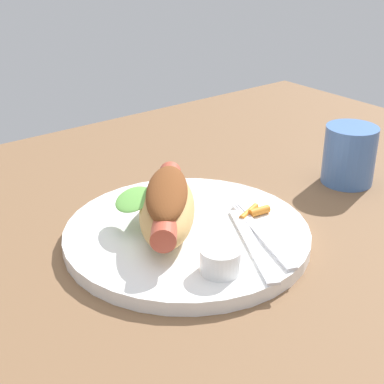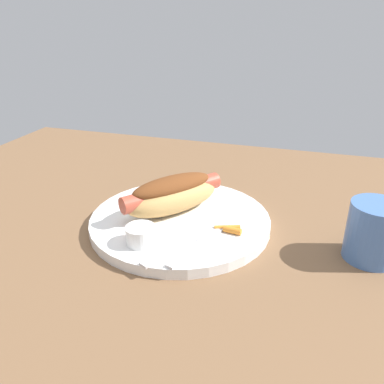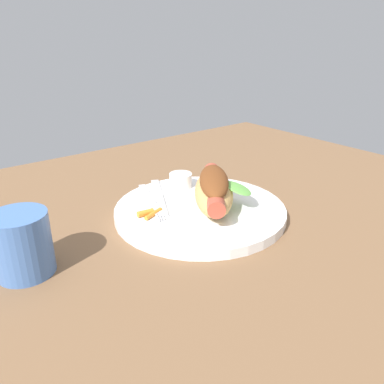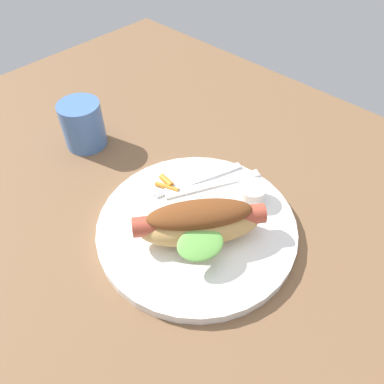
% 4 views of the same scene
% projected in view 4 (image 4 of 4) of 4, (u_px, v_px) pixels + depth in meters
% --- Properties ---
extents(ground_plane, '(1.20, 0.90, 0.02)m').
position_uv_depth(ground_plane, '(189.00, 222.00, 0.56)').
color(ground_plane, brown).
extents(plate, '(0.28, 0.28, 0.02)m').
position_uv_depth(plate, '(197.00, 227.00, 0.53)').
color(plate, white).
rests_on(plate, ground_plane).
extents(hot_dog, '(0.15, 0.17, 0.06)m').
position_uv_depth(hot_dog, '(199.00, 222.00, 0.49)').
color(hot_dog, tan).
rests_on(hot_dog, plate).
extents(sauce_ramekin, '(0.04, 0.04, 0.03)m').
position_uv_depth(sauce_ramekin, '(252.00, 193.00, 0.55)').
color(sauce_ramekin, white).
rests_on(sauce_ramekin, plate).
extents(fork, '(0.06, 0.15, 0.00)m').
position_uv_depth(fork, '(201.00, 179.00, 0.59)').
color(fork, silver).
rests_on(fork, plate).
extents(knife, '(0.08, 0.15, 0.00)m').
position_uv_depth(knife, '(213.00, 184.00, 0.58)').
color(knife, silver).
rests_on(knife, plate).
extents(carrot_garnish, '(0.04, 0.02, 0.01)m').
position_uv_depth(carrot_garnish, '(167.00, 183.00, 0.58)').
color(carrot_garnish, orange).
rests_on(carrot_garnish, plate).
extents(drinking_cup, '(0.07, 0.07, 0.08)m').
position_uv_depth(drinking_cup, '(84.00, 124.00, 0.65)').
color(drinking_cup, '#4770B2').
rests_on(drinking_cup, ground_plane).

